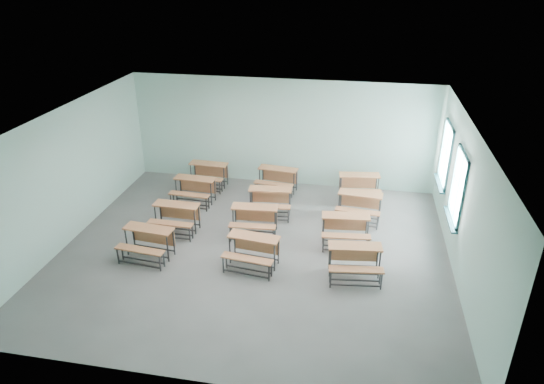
{
  "coord_description": "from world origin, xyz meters",
  "views": [
    {
      "loc": [
        2.19,
        -9.47,
        6.22
      ],
      "look_at": [
        0.21,
        1.2,
        1.0
      ],
      "focal_mm": 32.0,
      "sensor_mm": 36.0,
      "label": 1
    }
  ],
  "objects_px": {
    "desk_unit_r0c2": "(355,257)",
    "desk_unit_r3c2": "(359,183)",
    "desk_unit_r1c2": "(346,226)",
    "desk_unit_r3c1": "(277,177)",
    "desk_unit_r0c1": "(252,248)",
    "desk_unit_r2c2": "(360,203)",
    "desk_unit_r2c1": "(270,198)",
    "desk_unit_r3c0": "(208,172)",
    "desk_unit_r2c0": "(194,187)",
    "desk_unit_r0c0": "(147,239)",
    "desk_unit_r1c0": "(175,214)",
    "desk_unit_r1c1": "(254,217)"
  },
  "relations": [
    {
      "from": "desk_unit_r2c1",
      "to": "desk_unit_r2c2",
      "type": "distance_m",
      "value": 2.36
    },
    {
      "from": "desk_unit_r2c1",
      "to": "desk_unit_r3c2",
      "type": "height_order",
      "value": "same"
    },
    {
      "from": "desk_unit_r1c0",
      "to": "desk_unit_r3c1",
      "type": "bearing_deg",
      "value": 53.94
    },
    {
      "from": "desk_unit_r2c2",
      "to": "desk_unit_r3c2",
      "type": "bearing_deg",
      "value": 97.41
    },
    {
      "from": "desk_unit_r2c2",
      "to": "desk_unit_r3c2",
      "type": "height_order",
      "value": "same"
    },
    {
      "from": "desk_unit_r1c2",
      "to": "desk_unit_r2c0",
      "type": "bearing_deg",
      "value": 155.88
    },
    {
      "from": "desk_unit_r0c0",
      "to": "desk_unit_r3c0",
      "type": "xyz_separation_m",
      "value": [
        0.19,
        3.98,
        0.0
      ]
    },
    {
      "from": "desk_unit_r1c2",
      "to": "desk_unit_r3c1",
      "type": "distance_m",
      "value": 3.32
    },
    {
      "from": "desk_unit_r0c0",
      "to": "desk_unit_r0c1",
      "type": "relative_size",
      "value": 0.99
    },
    {
      "from": "desk_unit_r0c0",
      "to": "desk_unit_r2c2",
      "type": "xyz_separation_m",
      "value": [
        4.71,
        2.72,
        0.0
      ]
    },
    {
      "from": "desk_unit_r3c1",
      "to": "desk_unit_r2c2",
      "type": "bearing_deg",
      "value": -20.68
    },
    {
      "from": "desk_unit_r1c0",
      "to": "desk_unit_r2c2",
      "type": "relative_size",
      "value": 0.95
    },
    {
      "from": "desk_unit_r0c2",
      "to": "desk_unit_r2c0",
      "type": "xyz_separation_m",
      "value": [
        -4.54,
        2.76,
        0.0
      ]
    },
    {
      "from": "desk_unit_r0c2",
      "to": "desk_unit_r3c0",
      "type": "relative_size",
      "value": 1.03
    },
    {
      "from": "desk_unit_r2c0",
      "to": "desk_unit_r2c2",
      "type": "bearing_deg",
      "value": 1.69
    },
    {
      "from": "desk_unit_r2c0",
      "to": "desk_unit_r0c0",
      "type": "bearing_deg",
      "value": -89.13
    },
    {
      "from": "desk_unit_r0c0",
      "to": "desk_unit_r3c2",
      "type": "bearing_deg",
      "value": 45.89
    },
    {
      "from": "desk_unit_r0c1",
      "to": "desk_unit_r1c2",
      "type": "distance_m",
      "value": 2.39
    },
    {
      "from": "desk_unit_r0c1",
      "to": "desk_unit_r2c0",
      "type": "xyz_separation_m",
      "value": [
        -2.3,
        2.78,
        0.0
      ]
    },
    {
      "from": "desk_unit_r2c1",
      "to": "desk_unit_r3c0",
      "type": "height_order",
      "value": "same"
    },
    {
      "from": "desk_unit_r0c2",
      "to": "desk_unit_r1c0",
      "type": "xyz_separation_m",
      "value": [
        -4.47,
        1.15,
        0.0
      ]
    },
    {
      "from": "desk_unit_r2c1",
      "to": "desk_unit_r3c0",
      "type": "xyz_separation_m",
      "value": [
        -2.17,
        1.41,
        0.0
      ]
    },
    {
      "from": "desk_unit_r1c2",
      "to": "desk_unit_r3c2",
      "type": "relative_size",
      "value": 0.98
    },
    {
      "from": "desk_unit_r3c0",
      "to": "desk_unit_r0c1",
      "type": "bearing_deg",
      "value": -56.78
    },
    {
      "from": "desk_unit_r0c2",
      "to": "desk_unit_r3c2",
      "type": "xyz_separation_m",
      "value": [
        0.01,
        3.85,
        0.0
      ]
    },
    {
      "from": "desk_unit_r0c1",
      "to": "desk_unit_r3c2",
      "type": "relative_size",
      "value": 0.99
    },
    {
      "from": "desk_unit_r0c0",
      "to": "desk_unit_r0c2",
      "type": "bearing_deg",
      "value": 6.96
    },
    {
      "from": "desk_unit_r3c1",
      "to": "desk_unit_r2c1",
      "type": "bearing_deg",
      "value": -80.77
    },
    {
      "from": "desk_unit_r0c0",
      "to": "desk_unit_r2c2",
      "type": "height_order",
      "value": "same"
    },
    {
      "from": "desk_unit_r0c2",
      "to": "desk_unit_r3c0",
      "type": "height_order",
      "value": "same"
    },
    {
      "from": "desk_unit_r1c1",
      "to": "desk_unit_r1c2",
      "type": "bearing_deg",
      "value": -5.38
    },
    {
      "from": "desk_unit_r0c2",
      "to": "desk_unit_r2c1",
      "type": "height_order",
      "value": "same"
    },
    {
      "from": "desk_unit_r0c1",
      "to": "desk_unit_r3c1",
      "type": "height_order",
      "value": "same"
    },
    {
      "from": "desk_unit_r3c0",
      "to": "desk_unit_r3c1",
      "type": "bearing_deg",
      "value": 3.29
    },
    {
      "from": "desk_unit_r0c0",
      "to": "desk_unit_r1c0",
      "type": "height_order",
      "value": "same"
    },
    {
      "from": "desk_unit_r2c0",
      "to": "desk_unit_r2c2",
      "type": "xyz_separation_m",
      "value": [
        4.58,
        -0.15,
        0.0
      ]
    },
    {
      "from": "desk_unit_r0c2",
      "to": "desk_unit_r1c1",
      "type": "height_order",
      "value": "same"
    },
    {
      "from": "desk_unit_r2c0",
      "to": "desk_unit_r3c2",
      "type": "xyz_separation_m",
      "value": [
        4.55,
        1.09,
        0.0
      ]
    },
    {
      "from": "desk_unit_r1c2",
      "to": "desk_unit_r2c1",
      "type": "xyz_separation_m",
      "value": [
        -2.06,
        1.15,
        0.0
      ]
    },
    {
      "from": "desk_unit_r1c1",
      "to": "desk_unit_r3c1",
      "type": "bearing_deg",
      "value": 83.0
    },
    {
      "from": "desk_unit_r1c2",
      "to": "desk_unit_r3c1",
      "type": "height_order",
      "value": "same"
    },
    {
      "from": "desk_unit_r0c0",
      "to": "desk_unit_r3c0",
      "type": "height_order",
      "value": "same"
    },
    {
      "from": "desk_unit_r2c0",
      "to": "desk_unit_r1c1",
      "type": "bearing_deg",
      "value": -30.74
    },
    {
      "from": "desk_unit_r0c0",
      "to": "desk_unit_r2c0",
      "type": "distance_m",
      "value": 2.87
    },
    {
      "from": "desk_unit_r0c1",
      "to": "desk_unit_r2c1",
      "type": "relative_size",
      "value": 1.02
    },
    {
      "from": "desk_unit_r1c1",
      "to": "desk_unit_r3c0",
      "type": "xyz_separation_m",
      "value": [
        -1.98,
        2.5,
        0.0
      ]
    },
    {
      "from": "desk_unit_r2c2",
      "to": "desk_unit_r0c1",
      "type": "bearing_deg",
      "value": -124.79
    },
    {
      "from": "desk_unit_r0c1",
      "to": "desk_unit_r0c0",
      "type": "bearing_deg",
      "value": -171.09
    },
    {
      "from": "desk_unit_r1c2",
      "to": "desk_unit_r2c0",
      "type": "xyz_separation_m",
      "value": [
        -4.28,
        1.44,
        0.0
      ]
    },
    {
      "from": "desk_unit_r0c2",
      "to": "desk_unit_r2c0",
      "type": "distance_m",
      "value": 5.32
    }
  ]
}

